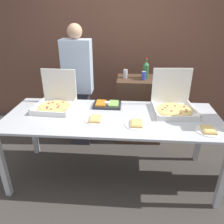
# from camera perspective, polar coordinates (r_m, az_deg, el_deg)

# --- Properties ---
(ground_plane) EXTENTS (16.00, 16.00, 0.00)m
(ground_plane) POSITION_cam_1_polar(r_m,az_deg,el_deg) (2.90, 0.00, -16.10)
(ground_plane) COLOR #423D38
(brick_wall_behind) EXTENTS (10.00, 0.06, 2.80)m
(brick_wall_behind) POSITION_cam_1_polar(r_m,az_deg,el_deg) (3.91, 2.02, 17.61)
(brick_wall_behind) COLOR brown
(brick_wall_behind) RESTS_ON ground_plane
(buffet_table) EXTENTS (2.39, 0.92, 0.84)m
(buffet_table) POSITION_cam_1_polar(r_m,az_deg,el_deg) (2.47, 0.00, -2.87)
(buffet_table) COLOR silver
(buffet_table) RESTS_ON ground_plane
(pizza_box_near_right) EXTENTS (0.49, 0.51, 0.46)m
(pizza_box_near_right) POSITION_cam_1_polar(r_m,az_deg,el_deg) (2.64, 15.73, 2.05)
(pizza_box_near_right) COLOR white
(pizza_box_near_right) RESTS_ON buffet_table
(pizza_box_far_right) EXTENTS (0.45, 0.47, 0.43)m
(pizza_box_far_right) POSITION_cam_1_polar(r_m,az_deg,el_deg) (2.71, -14.53, 2.73)
(pizza_box_far_right) COLOR white
(pizza_box_far_right) RESTS_ON buffet_table
(paper_plate_front_right) EXTENTS (0.24, 0.24, 0.03)m
(paper_plate_front_right) POSITION_cam_1_polar(r_m,az_deg,el_deg) (2.26, 6.38, -3.08)
(paper_plate_front_right) COLOR white
(paper_plate_front_right) RESTS_ON buffet_table
(paper_plate_front_left) EXTENTS (0.24, 0.24, 0.03)m
(paper_plate_front_left) POSITION_cam_1_polar(r_m,az_deg,el_deg) (2.33, 23.86, -4.35)
(paper_plate_front_left) COLOR white
(paper_plate_front_left) RESTS_ON buffet_table
(paper_plate_front_center) EXTENTS (0.23, 0.23, 0.03)m
(paper_plate_front_center) POSITION_cam_1_polar(r_m,az_deg,el_deg) (2.34, -4.29, -1.90)
(paper_plate_front_center) COLOR white
(paper_plate_front_center) RESTS_ON buffet_table
(veggie_tray) EXTENTS (0.34, 0.23, 0.05)m
(veggie_tray) POSITION_cam_1_polar(r_m,az_deg,el_deg) (2.67, -1.27, 1.97)
(veggie_tray) COLOR #28282D
(veggie_tray) RESTS_ON buffet_table
(sideboard_podium) EXTENTS (0.69, 0.49, 0.99)m
(sideboard_podium) POSITION_cam_1_polar(r_m,az_deg,el_deg) (3.46, 7.03, 0.80)
(sideboard_podium) COLOR #4C3323
(sideboard_podium) RESTS_ON ground_plane
(soda_bottle) EXTENTS (0.09, 0.09, 0.29)m
(soda_bottle) POSITION_cam_1_polar(r_m,az_deg,el_deg) (3.29, 8.82, 10.91)
(soda_bottle) COLOR #2D6638
(soda_bottle) RESTS_ON sideboard_podium
(soda_can_silver) EXTENTS (0.07, 0.07, 0.12)m
(soda_can_silver) POSITION_cam_1_polar(r_m,az_deg,el_deg) (3.29, 3.53, 9.97)
(soda_can_silver) COLOR silver
(soda_can_silver) RESTS_ON sideboard_podium
(soda_can_colored) EXTENTS (0.07, 0.07, 0.12)m
(soda_can_colored) POSITION_cam_1_polar(r_m,az_deg,el_deg) (3.21, 8.29, 9.39)
(soda_can_colored) COLOR #334CB2
(soda_can_colored) RESTS_ON sideboard_podium
(person_guest_cap) EXTENTS (0.40, 0.22, 1.76)m
(person_guest_cap) POSITION_cam_1_polar(r_m,az_deg,el_deg) (3.17, -8.75, 6.60)
(person_guest_cap) COLOR #2D2D38
(person_guest_cap) RESTS_ON ground_plane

